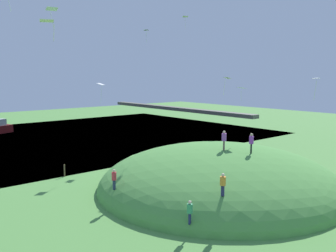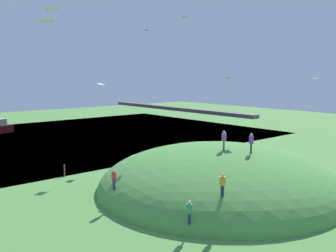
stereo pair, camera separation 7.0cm
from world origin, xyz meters
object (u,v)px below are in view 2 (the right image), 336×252
Objects in this scene: person_with_child at (189,209)px; kite_7 at (51,10)px; kite_5 at (101,85)px; mooring_post at (65,170)px; person_walking_path at (114,177)px; kite_4 at (185,18)px; kite_0 at (227,79)px; person_near_shore at (251,141)px; kite_3 at (242,88)px; kite_1 at (316,80)px; person_watching_kites at (222,182)px; person_on_hilltop at (224,138)px; kite_9 at (146,31)px; kite_6 at (47,22)px.

person_with_child is 1.30× the size of kite_7.
kite_5 is 10.15m from mooring_post.
person_walking_path is 1.18× the size of kite_4.
kite_0 is at bearing 103.81° from kite_7.
person_near_shore is at bearing -40.09° from kite_0.
kite_3 is at bearing -38.75° from kite_0.
kite_0 is at bearing 151.08° from kite_1.
person_watching_kites is 14.37m from kite_3.
person_on_hilltop reaches higher than person_walking_path.
person_near_shore is 0.79× the size of kite_5.
person_on_hilltop is 1.34× the size of mooring_post.
kite_3 is 0.59× the size of kite_5.
mooring_post is at bearing 136.69° from person_watching_kites.
person_with_child is at bearing -63.76° from kite_3.
kite_4 is 1.14× the size of kite_7.
kite_5 reaches higher than person_watching_kites.
person_with_child is 0.97× the size of kite_9.
kite_1 is at bearing 23.27° from mooring_post.
kite_1 is at bearing 18.49° from person_watching_kites.
kite_9 is at bearing -132.98° from person_walking_path.
person_with_child is (4.63, -8.66, -3.21)m from person_on_hilltop.
mooring_post is (-12.32, 6.06, -14.11)m from kite_7.
person_watching_kites is 15.03m from kite_6.
kite_0 is at bearing -171.51° from person_with_child.
kite_1 is 18.89m from kite_6.
kite_1 is 0.73× the size of kite_5.
kite_1 is 10.63m from kite_3.
kite_6 is (-5.62, -17.76, 3.15)m from kite_1.
kite_9 is at bearing 117.19° from kite_5.
person_near_shore is at bearing 62.16° from person_watching_kites.
person_walking_path is at bearing -26.62° from kite_5.
kite_4 is (-9.40, 1.01, 8.06)m from kite_3.
kite_7 is 0.74× the size of kite_9.
kite_9 is (-18.45, 2.10, 7.44)m from kite_3.
kite_4 is at bearing 173.87° from kite_3.
kite_7 is (12.93, -11.02, 5.29)m from kite_5.
kite_9 reaches higher than person_near_shore.
kite_6 is at bearing -26.57° from kite_7.
kite_4 is at bearing -130.80° from kite_0.
kite_3 is 20.24m from mooring_post.
person_on_hilltop is 17.36m from mooring_post.
kite_3 is at bearing 101.02° from kite_6.
kite_7 reaches higher than person_near_shore.
person_near_shore is 7.06m from kite_3.
kite_5 is 2.01× the size of kite_6.
kite_7 is at bearing 153.43° from kite_6.
kite_5 is at bearing 139.56° from kite_7.
kite_7 is at bearing -122.40° from kite_1.
kite_1 reaches higher than kite_0.
kite_4 is (-3.33, -3.86, 7.22)m from kite_0.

